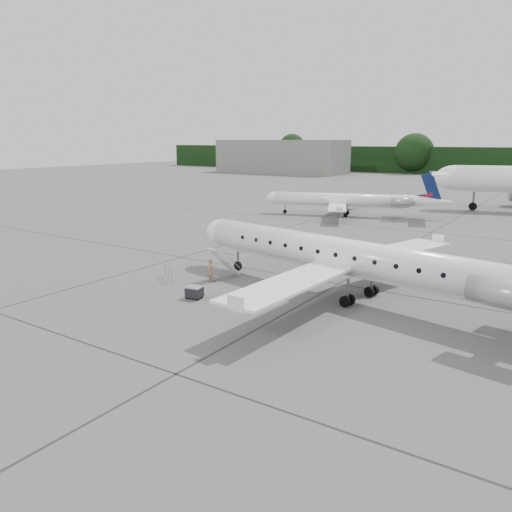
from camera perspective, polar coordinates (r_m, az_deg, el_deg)
The scene contains 8 objects.
ground at distance 28.44m, azimuth 9.69°, elevation -7.62°, with size 320.00×320.00×0.00m, color #5B5B58.
terminal_building at distance 156.82m, azimuth 2.88°, elevation 11.29°, with size 40.00×14.00×10.00m, color slate.
main_regional_jet at distance 32.14m, azimuth 10.45°, elevation 1.88°, with size 29.95×21.56×7.68m, color white, non-canonical shape.
airstair at distance 36.76m, azimuth -3.65°, elevation -0.72°, with size 0.85×2.47×2.41m, color white, non-canonical shape.
passenger at distance 35.96m, azimuth -5.27°, elevation -1.67°, with size 0.61×0.40×1.67m, color #967552.
safety_railing at distance 36.84m, azimuth -9.99°, elevation -1.99°, with size 2.20×0.08×1.00m, color #96999E, non-canonical shape.
baggage_cart at distance 32.44m, azimuth -7.06°, elevation -4.11°, with size 0.99×0.80×0.86m, color black, non-canonical shape.
bg_regional_left at distance 68.20m, azimuth 9.68°, elevation 7.06°, with size 22.86×16.46×6.00m, color white, non-canonical shape.
Camera 1 is at (10.62, -24.42, 9.99)m, focal length 35.00 mm.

